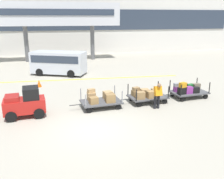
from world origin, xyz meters
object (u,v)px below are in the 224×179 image
object	(u,v)px
baggage_tug	(25,103)
baggage_cart_middle	(146,95)
shuttle_van	(59,61)
safety_cone_near	(39,83)
baggage_cart_lead	(101,99)
baggage_cart_tail	(187,90)
baggage_handler	(158,95)

from	to	relation	value
baggage_tug	baggage_cart_middle	world-z (taller)	baggage_tug
baggage_cart_middle	shuttle_van	distance (m)	10.42
baggage_tug	safety_cone_near	xyz separation A→B (m)	(0.39, 5.89, -0.48)
baggage_tug	baggage_cart_lead	bearing A→B (deg)	6.06
baggage_cart_tail	baggage_cart_lead	bearing A→B (deg)	-174.40
baggage_cart_tail	safety_cone_near	world-z (taller)	baggage_cart_tail
baggage_cart_middle	shuttle_van	bearing A→B (deg)	118.95
baggage_tug	shuttle_van	bearing A→B (deg)	78.61
safety_cone_near	baggage_tug	bearing A→B (deg)	-93.75
baggage_cart_lead	shuttle_van	world-z (taller)	shuttle_van
baggage_tug	baggage_handler	bearing A→B (deg)	-3.97
baggage_cart_tail	baggage_handler	size ratio (longest dim) A/B	1.96
baggage_tug	safety_cone_near	size ratio (longest dim) A/B	4.00
baggage_cart_lead	baggage_handler	xyz separation A→B (m)	(3.09, -0.94, 0.35)
baggage_cart_middle	safety_cone_near	size ratio (longest dim) A/B	5.56
baggage_cart_lead	baggage_cart_tail	world-z (taller)	baggage_cart_tail
baggage_cart_lead	baggage_cart_middle	size ratio (longest dim) A/B	1.00
baggage_cart_middle	baggage_handler	bearing A→B (deg)	-78.96
baggage_tug	baggage_cart_tail	xyz separation A→B (m)	(9.98, 1.01, -0.22)
baggage_cart_middle	safety_cone_near	bearing A→B (deg)	142.01
baggage_cart_middle	baggage_tug	bearing A→B (deg)	-174.11
baggage_cart_middle	shuttle_van	size ratio (longest dim) A/B	0.59
baggage_cart_tail	baggage_handler	distance (m)	3.15
shuttle_van	safety_cone_near	bearing A→B (deg)	-112.08
baggage_tug	baggage_cart_middle	distance (m)	7.05
baggage_tug	baggage_cart_tail	distance (m)	10.04
baggage_handler	shuttle_van	bearing A→B (deg)	117.05
baggage_cart_tail	safety_cone_near	bearing A→B (deg)	153.05
baggage_cart_tail	shuttle_van	distance (m)	11.92
baggage_cart_lead	baggage_handler	distance (m)	3.25
baggage_cart_tail	baggage_handler	xyz separation A→B (m)	(-2.74, -1.52, 0.33)
shuttle_van	baggage_tug	bearing A→B (deg)	-101.39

